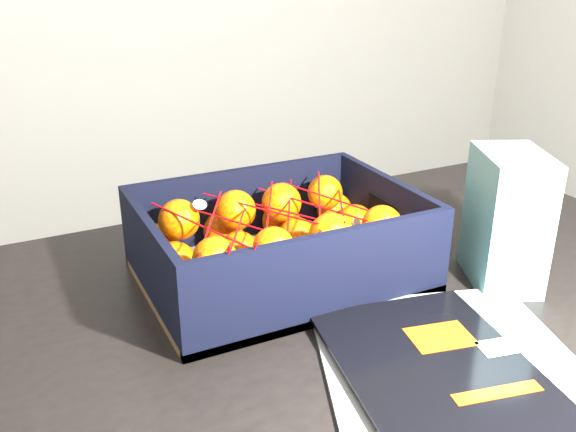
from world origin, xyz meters
name	(u,v)px	position (x,y,z in m)	size (l,w,h in m)	color
table	(348,355)	(0.08, 0.27, 0.65)	(1.21, 0.81, 0.75)	black
magazine_stack	(445,365)	(0.08, 0.08, 0.76)	(0.38, 0.34, 0.02)	beige
produce_crate	(279,253)	(0.01, 0.37, 0.79)	(0.39, 0.29, 0.13)	brown
clementine_heap	(278,241)	(0.01, 0.37, 0.81)	(0.37, 0.27, 0.11)	#E35B04
mesh_net	(276,217)	(0.00, 0.36, 0.85)	(0.32, 0.26, 0.09)	#BF070C
retail_carton	(506,219)	(0.30, 0.22, 0.85)	(0.09, 0.13, 0.19)	white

